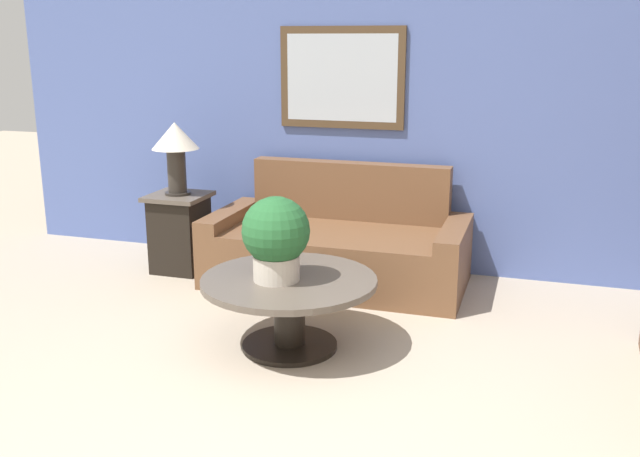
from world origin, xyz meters
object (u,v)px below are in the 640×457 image
(coffee_table, at_px, (289,297))
(potted_plant_on_table, at_px, (276,236))
(couch_main, at_px, (338,247))
(table_lamp, at_px, (175,144))
(side_table, at_px, (180,232))

(coffee_table, relative_size, potted_plant_on_table, 2.10)
(couch_main, bearing_deg, table_lamp, -175.03)
(couch_main, distance_m, table_lamp, 1.54)
(table_lamp, relative_size, potted_plant_on_table, 1.14)
(side_table, height_order, table_lamp, table_lamp)
(coffee_table, xyz_separation_m, potted_plant_on_table, (-0.06, -0.06, 0.40))
(coffee_table, height_order, side_table, side_table)
(couch_main, xyz_separation_m, table_lamp, (-1.33, -0.12, 0.77))
(coffee_table, distance_m, side_table, 1.83)
(coffee_table, xyz_separation_m, side_table, (-1.39, 1.19, -0.00))
(table_lamp, bearing_deg, side_table, 116.57)
(couch_main, height_order, side_table, couch_main)
(potted_plant_on_table, bearing_deg, table_lamp, 136.88)
(coffee_table, height_order, table_lamp, table_lamp)
(side_table, xyz_separation_m, table_lamp, (0.00, -0.00, 0.73))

